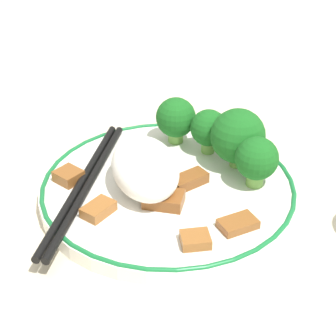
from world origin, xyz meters
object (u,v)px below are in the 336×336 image
broccoli_mid_left (176,118)px  plate (168,189)px  broccoli_back_center (238,136)px  broccoli_back_left (257,159)px  broccoli_back_right (209,129)px  chopsticks (84,184)px

broccoli_mid_left → plate: bearing=-20.3°
broccoli_back_center → plate: bearing=-78.4°
plate → broccoli_mid_left: size_ratio=4.88×
broccoli_back_left → broccoli_back_right: bearing=-160.5°
plate → broccoli_back_left: bearing=75.2°
chopsticks → plate: bearing=79.2°
broccoli_back_left → chopsticks: broccoli_back_left is taller
broccoli_back_left → chopsticks: bearing=-102.8°
chopsticks → broccoli_back_center: bearing=90.2°
broccoli_back_left → broccoli_mid_left: bearing=-152.6°
broccoli_back_center → chopsticks: bearing=-89.8°
broccoli_back_center → chopsticks: 0.17m
broccoli_back_left → broccoli_back_center: size_ratio=0.82×
plate → chopsticks: (-0.02, -0.08, 0.01)m
broccoli_back_right → plate: bearing=-49.0°
broccoli_back_left → broccoli_back_right: (-0.07, -0.03, -0.00)m
broccoli_back_center → broccoli_mid_left: (-0.07, -0.05, -0.01)m
broccoli_back_center → broccoli_mid_left: bearing=-143.8°
broccoli_mid_left → chopsticks: 0.14m
chopsticks → broccoli_back_right: bearing=104.0°
broccoli_back_center → broccoli_mid_left: broccoli_back_center is taller
plate → broccoli_mid_left: (-0.08, 0.03, 0.04)m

